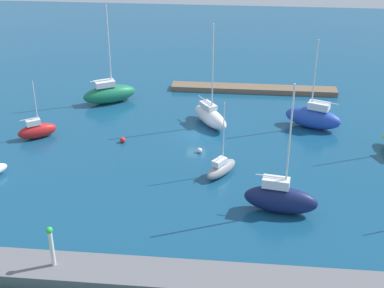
# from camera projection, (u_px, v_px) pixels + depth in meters

# --- Properties ---
(water) EXTENTS (160.00, 160.00, 0.00)m
(water) POSITION_uv_depth(u_px,v_px,m) (196.00, 135.00, 69.12)
(water) COLOR navy
(water) RESTS_ON ground
(pier_dock) EXTENTS (25.56, 2.72, 0.77)m
(pier_dock) POSITION_uv_depth(u_px,v_px,m) (254.00, 89.00, 83.32)
(pier_dock) COLOR brown
(pier_dock) RESTS_ON ground
(breakwater) EXTENTS (56.28, 3.70, 1.27)m
(breakwater) POSITION_uv_depth(u_px,v_px,m) (164.00, 278.00, 43.46)
(breakwater) COLOR slate
(breakwater) RESTS_ON ground
(harbor_beacon) EXTENTS (0.56, 0.56, 3.73)m
(harbor_beacon) POSITION_uv_depth(u_px,v_px,m) (51.00, 243.00, 43.04)
(harbor_beacon) COLOR silver
(harbor_beacon) RESTS_ON breakwater
(sailboat_white_far_south) EXTENTS (6.00, 7.47, 13.83)m
(sailboat_white_far_south) POSITION_uv_depth(u_px,v_px,m) (210.00, 116.00, 71.51)
(sailboat_white_far_south) COLOR white
(sailboat_white_far_south) RESTS_ON water
(sailboat_red_west_end) EXTENTS (5.03, 4.19, 7.60)m
(sailboat_red_west_end) POSITION_uv_depth(u_px,v_px,m) (37.00, 130.00, 68.06)
(sailboat_red_west_end) COLOR red
(sailboat_red_west_end) RESTS_ON water
(sailboat_blue_far_north) EXTENTS (7.90, 5.14, 11.91)m
(sailboat_blue_far_north) POSITION_uv_depth(u_px,v_px,m) (313.00, 117.00, 70.62)
(sailboat_blue_far_north) COLOR #2347B2
(sailboat_blue_far_north) RESTS_ON water
(sailboat_green_near_pier) EXTENTS (8.25, 6.46, 14.32)m
(sailboat_green_near_pier) POSITION_uv_depth(u_px,v_px,m) (109.00, 93.00, 78.69)
(sailboat_green_near_pier) COLOR #19724C
(sailboat_green_near_pier) RESTS_ON water
(sailboat_gray_off_beacon) EXTENTS (4.00, 4.97, 8.66)m
(sailboat_gray_off_beacon) POSITION_uv_depth(u_px,v_px,m) (221.00, 168.00, 59.48)
(sailboat_gray_off_beacon) COLOR gray
(sailboat_gray_off_beacon) RESTS_ON water
(sailboat_navy_center_basin) EXTENTS (7.51, 3.30, 13.55)m
(sailboat_navy_center_basin) POSITION_uv_depth(u_px,v_px,m) (280.00, 198.00, 52.56)
(sailboat_navy_center_basin) COLOR #141E4C
(sailboat_navy_center_basin) RESTS_ON water
(mooring_buoy_red) EXTENTS (0.71, 0.71, 0.71)m
(mooring_buoy_red) POSITION_uv_depth(u_px,v_px,m) (123.00, 140.00, 67.12)
(mooring_buoy_red) COLOR red
(mooring_buoy_red) RESTS_ON water
(mooring_buoy_white) EXTENTS (0.62, 0.62, 0.62)m
(mooring_buoy_white) POSITION_uv_depth(u_px,v_px,m) (200.00, 150.00, 64.63)
(mooring_buoy_white) COLOR white
(mooring_buoy_white) RESTS_ON water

